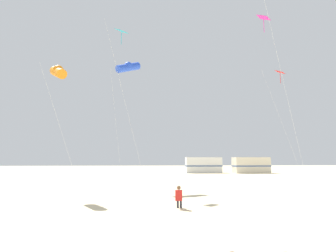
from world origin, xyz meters
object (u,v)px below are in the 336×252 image
(rv_van_white, at_px, (203,165))
(rv_van_cream, at_px, (251,165))
(kite_flyer_standing, at_px, (179,196))
(kite_tube_blue, at_px, (128,67))
(kite_diamond_scarlet, at_px, (280,77))
(kite_diamond_cyan, at_px, (122,38))
(kite_tube_orange, at_px, (58,72))
(kite_diamond_magenta, at_px, (266,26))

(rv_van_white, bearing_deg, rv_van_cream, -9.99)
(kite_flyer_standing, height_order, rv_van_white, rv_van_white)
(kite_tube_blue, bearing_deg, rv_van_cream, 48.90)
(kite_tube_blue, bearing_deg, kite_diamond_scarlet, 6.07)
(kite_flyer_standing, bearing_deg, kite_diamond_cyan, -55.34)
(kite_tube_orange, bearing_deg, rv_van_cream, 48.80)
(kite_tube_blue, distance_m, kite_diamond_scarlet, 15.64)
(kite_diamond_scarlet, xyz_separation_m, rv_van_white, (-3.11, 23.75, -9.56))
(kite_tube_orange, height_order, kite_diamond_scarlet, kite_diamond_scarlet)
(kite_diamond_cyan, distance_m, rv_van_cream, 35.61)
(rv_van_white, relative_size, rv_van_cream, 0.99)
(kite_tube_blue, bearing_deg, kite_diamond_cyan, -99.35)
(kite_tube_blue, bearing_deg, kite_tube_orange, -131.66)
(kite_tube_blue, relative_size, rv_van_cream, 1.78)
(kite_diamond_scarlet, bearing_deg, rv_van_white, 97.45)
(kite_tube_orange, bearing_deg, kite_diamond_cyan, 31.92)
(kite_flyer_standing, xyz_separation_m, rv_van_cream, (17.43, 34.98, 0.78))
(kite_diamond_cyan, xyz_separation_m, kite_diamond_scarlet, (15.99, 4.29, -1.67))
(kite_diamond_magenta, bearing_deg, kite_tube_blue, 152.10)
(kite_diamond_cyan, xyz_separation_m, kite_tube_blue, (0.43, 2.64, -1.62))
(kite_flyer_standing, height_order, rv_van_cream, rv_van_cream)
(kite_tube_orange, height_order, rv_van_white, kite_tube_orange)
(kite_diamond_magenta, relative_size, kite_diamond_scarlet, 1.17)
(kite_diamond_scarlet, bearing_deg, kite_flyer_standing, -133.58)
(kite_diamond_magenta, height_order, kite_tube_blue, kite_diamond_magenta)
(kite_diamond_cyan, relative_size, rv_van_white, 2.08)
(rv_van_cream, bearing_deg, rv_van_white, 164.97)
(rv_van_white, bearing_deg, kite_diamond_magenta, -91.59)
(kite_diamond_cyan, height_order, kite_tube_blue, kite_diamond_cyan)
(kite_tube_orange, xyz_separation_m, rv_van_white, (17.17, 30.71, -7.37))
(kite_flyer_standing, bearing_deg, kite_diamond_scarlet, -122.18)
(kite_diamond_magenta, bearing_deg, rv_van_cream, 71.40)
(kite_diamond_cyan, height_order, rv_van_white, kite_diamond_cyan)
(kite_tube_blue, height_order, kite_diamond_scarlet, kite_diamond_scarlet)
(kite_diamond_magenta, relative_size, rv_van_white, 2.11)
(kite_tube_orange, bearing_deg, kite_diamond_magenta, -1.49)
(rv_van_cream, bearing_deg, kite_diamond_scarlet, -106.71)
(kite_flyer_standing, height_order, kite_diamond_magenta, kite_diamond_magenta)
(kite_diamond_magenta, distance_m, kite_tube_blue, 12.33)
(kite_flyer_standing, relative_size, kite_diamond_magenta, 0.08)
(kite_diamond_cyan, distance_m, kite_tube_blue, 3.13)
(kite_tube_orange, height_order, kite_diamond_magenta, kite_diamond_magenta)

